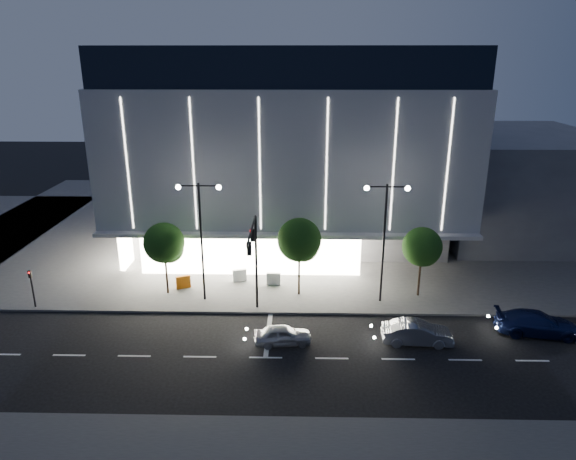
% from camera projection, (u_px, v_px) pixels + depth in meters
% --- Properties ---
extents(ground, '(160.00, 160.00, 0.00)m').
position_uv_depth(ground, '(236.00, 344.00, 32.46)').
color(ground, black).
rests_on(ground, ground).
extents(sidewalk_museum, '(70.00, 40.00, 0.15)m').
position_uv_depth(sidewalk_museum, '(308.00, 225.00, 55.05)').
color(sidewalk_museum, '#474747').
rests_on(sidewalk_museum, ground).
extents(museum, '(30.00, 25.80, 18.00)m').
position_uv_depth(museum, '(289.00, 142.00, 50.53)').
color(museum, '#4C4C51').
rests_on(museum, ground).
extents(annex_building, '(16.00, 20.00, 10.00)m').
position_uv_depth(annex_building, '(512.00, 181.00, 53.04)').
color(annex_building, '#4C4C51').
rests_on(annex_building, ground).
extents(traffic_mast, '(0.33, 5.89, 7.07)m').
position_uv_depth(traffic_mast, '(254.00, 251.00, 33.98)').
color(traffic_mast, black).
rests_on(traffic_mast, ground).
extents(street_lamp_west, '(3.16, 0.36, 9.00)m').
position_uv_depth(street_lamp_west, '(201.00, 225.00, 36.29)').
color(street_lamp_west, black).
rests_on(street_lamp_west, ground).
extents(street_lamp_east, '(3.16, 0.36, 9.00)m').
position_uv_depth(street_lamp_east, '(385.00, 226.00, 36.02)').
color(street_lamp_east, black).
rests_on(street_lamp_east, ground).
extents(ped_signal_far, '(0.22, 0.24, 3.00)m').
position_uv_depth(ped_signal_far, '(32.00, 285.00, 36.42)').
color(ped_signal_far, black).
rests_on(ped_signal_far, ground).
extents(tree_left, '(3.02, 3.02, 5.72)m').
position_uv_depth(tree_left, '(165.00, 245.00, 37.93)').
color(tree_left, black).
rests_on(tree_left, ground).
extents(tree_mid, '(3.25, 3.25, 6.15)m').
position_uv_depth(tree_mid, '(300.00, 242.00, 37.63)').
color(tree_mid, black).
rests_on(tree_mid, ground).
extents(tree_right, '(2.91, 2.91, 5.51)m').
position_uv_depth(tree_right, '(422.00, 249.00, 37.59)').
color(tree_right, black).
rests_on(tree_right, ground).
extents(car_lead, '(3.76, 1.85, 1.23)m').
position_uv_depth(car_lead, '(283.00, 335.00, 32.33)').
color(car_lead, '#AAACB1').
rests_on(car_lead, ground).
extents(car_second, '(4.46, 1.72, 1.45)m').
position_uv_depth(car_second, '(417.00, 333.00, 32.36)').
color(car_second, '#929398').
rests_on(car_second, ground).
extents(car_third, '(5.47, 2.79, 1.52)m').
position_uv_depth(car_third, '(537.00, 323.00, 33.45)').
color(car_third, '#141D4C').
rests_on(car_third, ground).
extents(barrier_a, '(1.11, 0.67, 1.00)m').
position_uv_depth(barrier_a, '(183.00, 282.00, 39.82)').
color(barrier_a, orange).
rests_on(barrier_a, sidewalk_museum).
extents(barrier_b, '(1.12, 0.58, 1.00)m').
position_uv_depth(barrier_b, '(240.00, 275.00, 41.01)').
color(barrier_b, white).
rests_on(barrier_b, sidewalk_museum).
extents(barrier_d, '(1.11, 0.29, 1.00)m').
position_uv_depth(barrier_d, '(274.00, 279.00, 40.35)').
color(barrier_d, silver).
rests_on(barrier_d, sidewalk_museum).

